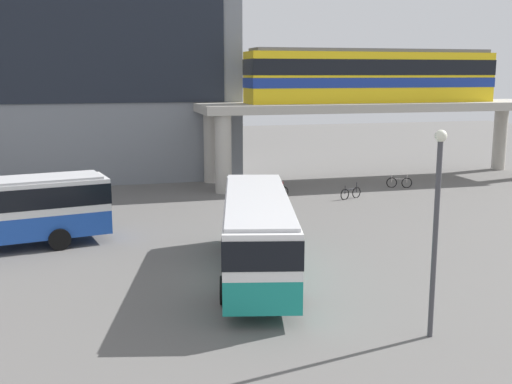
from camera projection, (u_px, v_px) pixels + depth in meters
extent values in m
plane|color=#605E5B|center=(195.00, 222.00, 33.81)|extent=(120.00, 120.00, 0.00)
cube|color=slate|center=(45.00, 35.00, 48.35)|extent=(28.07, 14.34, 21.71)
cube|color=black|center=(37.00, 11.00, 41.29)|extent=(25.26, 0.10, 12.16)
cube|color=#ADA89E|center=(378.00, 106.00, 46.11)|extent=(26.78, 5.88, 0.60)
cylinder|color=#ADA89E|center=(223.00, 154.00, 41.55)|extent=(1.10, 1.10, 5.21)
cylinder|color=#ADA89E|center=(211.00, 147.00, 45.62)|extent=(1.10, 1.10, 5.21)
cylinder|color=#ADA89E|center=(500.00, 138.00, 51.76)|extent=(1.10, 1.10, 5.21)
cube|color=yellow|center=(372.00, 78.00, 45.57)|extent=(18.65, 2.90, 3.60)
cube|color=navy|center=(371.00, 82.00, 45.63)|extent=(18.71, 2.96, 0.70)
cube|color=black|center=(372.00, 67.00, 45.43)|extent=(18.71, 2.96, 1.10)
cube|color=slate|center=(373.00, 51.00, 45.21)|extent=(17.91, 2.61, 0.24)
cube|color=teal|center=(257.00, 250.00, 24.64)|extent=(4.93, 11.28, 1.10)
cube|color=white|center=(257.00, 218.00, 24.40)|extent=(4.93, 11.28, 1.50)
cube|color=black|center=(257.00, 216.00, 24.38)|extent=(4.97, 11.33, 0.96)
cube|color=silver|center=(257.00, 198.00, 24.25)|extent=(4.68, 10.72, 0.12)
cylinder|color=black|center=(227.00, 240.00, 28.16)|extent=(0.50, 1.04, 1.00)
cylinder|color=black|center=(282.00, 240.00, 28.24)|extent=(0.50, 1.04, 1.00)
cylinder|color=black|center=(224.00, 290.00, 21.68)|extent=(0.50, 1.04, 1.00)
cylinder|color=black|center=(296.00, 289.00, 21.76)|extent=(0.50, 1.04, 1.00)
cylinder|color=black|center=(60.00, 239.00, 28.30)|extent=(1.03, 0.46, 1.00)
cylinder|color=black|center=(52.00, 227.00, 30.51)|extent=(1.03, 0.46, 1.00)
torus|color=black|center=(407.00, 183.00, 43.79)|extent=(0.72, 0.31, 0.74)
torus|color=black|center=(392.00, 183.00, 43.88)|extent=(0.72, 0.31, 0.74)
cylinder|color=silver|center=(399.00, 179.00, 43.78)|extent=(1.00, 0.40, 0.05)
cylinder|color=silver|center=(392.00, 178.00, 43.83)|extent=(0.04, 0.04, 0.55)
cylinder|color=silver|center=(407.00, 178.00, 43.73)|extent=(0.04, 0.04, 0.65)
torus|color=black|center=(356.00, 193.00, 40.24)|extent=(0.71, 0.34, 0.74)
torus|color=black|center=(345.00, 194.00, 39.62)|extent=(0.71, 0.34, 0.74)
cylinder|color=black|center=(351.00, 189.00, 39.88)|extent=(0.99, 0.44, 0.05)
cylinder|color=black|center=(345.00, 190.00, 39.57)|extent=(0.04, 0.04, 0.55)
cylinder|color=black|center=(357.00, 187.00, 40.18)|extent=(0.04, 0.04, 0.65)
torus|color=black|center=(283.00, 192.00, 40.55)|extent=(0.74, 0.19, 0.74)
torus|color=black|center=(267.00, 192.00, 40.46)|extent=(0.74, 0.19, 0.74)
cylinder|color=#B21E1E|center=(275.00, 188.00, 40.46)|extent=(1.04, 0.23, 0.05)
cylinder|color=#B21E1E|center=(267.00, 187.00, 40.41)|extent=(0.04, 0.04, 0.55)
cylinder|color=#B21E1E|center=(283.00, 186.00, 40.49)|extent=(0.04, 0.04, 0.65)
cylinder|color=#3F3F44|center=(435.00, 242.00, 18.52)|extent=(0.16, 0.16, 5.99)
sphere|color=silver|center=(441.00, 136.00, 17.93)|extent=(0.36, 0.36, 0.36)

